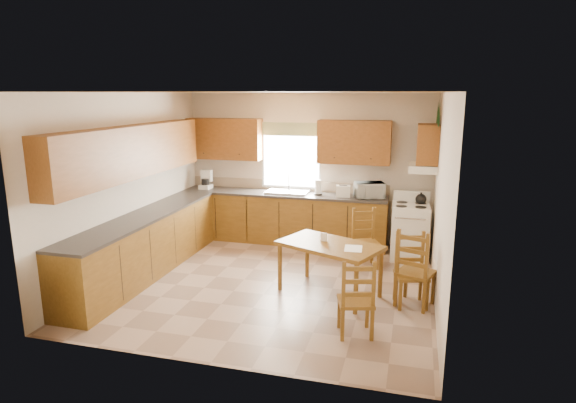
% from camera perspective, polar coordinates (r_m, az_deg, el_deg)
% --- Properties ---
extents(floor, '(4.50, 4.50, 0.00)m').
position_cam_1_polar(floor, '(7.09, -1.82, -9.56)').
color(floor, gray).
rests_on(floor, ground).
extents(ceiling, '(4.50, 4.50, 0.00)m').
position_cam_1_polar(ceiling, '(6.56, -1.99, 12.83)').
color(ceiling, '#A06C33').
rests_on(ceiling, floor).
extents(wall_left, '(4.50, 4.50, 0.00)m').
position_cam_1_polar(wall_left, '(7.64, -18.29, 2.00)').
color(wall_left, beige).
rests_on(wall_left, floor).
extents(wall_right, '(4.50, 4.50, 0.00)m').
position_cam_1_polar(wall_right, '(6.43, 17.69, 0.11)').
color(wall_right, beige).
rests_on(wall_right, floor).
extents(wall_back, '(4.50, 4.50, 0.00)m').
position_cam_1_polar(wall_back, '(8.84, 2.32, 4.02)').
color(wall_back, beige).
rests_on(wall_back, floor).
extents(wall_front, '(4.50, 4.50, 0.00)m').
position_cam_1_polar(wall_front, '(4.65, -9.94, -4.20)').
color(wall_front, beige).
rests_on(wall_front, floor).
extents(lower_cab_back, '(3.75, 0.60, 0.88)m').
position_cam_1_polar(lower_cab_back, '(8.83, -0.54, -2.02)').
color(lower_cab_back, brown).
rests_on(lower_cab_back, floor).
extents(lower_cab_left, '(0.60, 3.60, 0.88)m').
position_cam_1_polar(lower_cab_left, '(7.58, -16.51, -5.07)').
color(lower_cab_left, brown).
rests_on(lower_cab_left, floor).
extents(counter_back, '(3.75, 0.63, 0.04)m').
position_cam_1_polar(counter_back, '(8.72, -0.55, 0.90)').
color(counter_back, '#36302E').
rests_on(counter_back, lower_cab_back).
extents(counter_left, '(0.63, 3.60, 0.04)m').
position_cam_1_polar(counter_left, '(7.45, -16.74, -1.70)').
color(counter_left, '#36302E').
rests_on(counter_left, lower_cab_left).
extents(backsplash, '(3.75, 0.01, 0.18)m').
position_cam_1_polar(backsplash, '(8.97, -0.06, 1.96)').
color(backsplash, gray).
rests_on(backsplash, counter_back).
extents(upper_cab_back_left, '(1.41, 0.33, 0.75)m').
position_cam_1_polar(upper_cab_back_left, '(9.08, -7.54, 7.37)').
color(upper_cab_back_left, brown).
rests_on(upper_cab_back_left, wall_back).
extents(upper_cab_back_right, '(1.25, 0.33, 0.75)m').
position_cam_1_polar(upper_cab_back_right, '(8.47, 7.85, 6.97)').
color(upper_cab_back_right, brown).
rests_on(upper_cab_back_right, wall_back).
extents(upper_cab_left, '(0.33, 3.60, 0.75)m').
position_cam_1_polar(upper_cab_left, '(7.35, -18.11, 5.61)').
color(upper_cab_left, brown).
rests_on(upper_cab_left, wall_left).
extents(upper_cab_stove, '(0.33, 0.62, 0.62)m').
position_cam_1_polar(upper_cab_stove, '(7.97, 16.23, 6.56)').
color(upper_cab_stove, brown).
rests_on(upper_cab_stove, wall_right).
extents(range_hood, '(0.44, 0.62, 0.12)m').
position_cam_1_polar(range_hood, '(8.01, 15.70, 3.88)').
color(range_hood, silver).
rests_on(range_hood, wall_right).
extents(window_frame, '(1.13, 0.02, 1.18)m').
position_cam_1_polar(window_frame, '(8.85, 0.38, 5.35)').
color(window_frame, silver).
rests_on(window_frame, wall_back).
extents(window_pane, '(1.05, 0.01, 1.10)m').
position_cam_1_polar(window_pane, '(8.84, 0.37, 5.35)').
color(window_pane, white).
rests_on(window_pane, wall_back).
extents(window_valance, '(1.19, 0.01, 0.24)m').
position_cam_1_polar(window_valance, '(8.77, 0.34, 8.57)').
color(window_valance, '#3B5C2D').
rests_on(window_valance, wall_back).
extents(sink_basin, '(0.75, 0.45, 0.04)m').
position_cam_1_polar(sink_basin, '(8.69, -0.07, 1.14)').
color(sink_basin, silver).
rests_on(sink_basin, counter_back).
extents(pine_decal_a, '(0.22, 0.22, 0.36)m').
position_cam_1_polar(pine_decal_a, '(7.62, 17.49, 9.84)').
color(pine_decal_a, black).
rests_on(pine_decal_a, wall_right).
extents(pine_decal_b, '(0.22, 0.22, 0.36)m').
position_cam_1_polar(pine_decal_b, '(7.94, 17.42, 10.23)').
color(pine_decal_b, black).
rests_on(pine_decal_b, wall_right).
extents(pine_decal_c, '(0.22, 0.22, 0.36)m').
position_cam_1_polar(pine_decal_c, '(8.26, 17.32, 10.04)').
color(pine_decal_c, black).
rests_on(pine_decal_c, wall_right).
extents(stove, '(0.62, 0.64, 0.89)m').
position_cam_1_polar(stove, '(8.21, 14.21, -3.53)').
color(stove, silver).
rests_on(stove, floor).
extents(coffeemaker, '(0.18, 0.22, 0.30)m').
position_cam_1_polar(coffeemaker, '(9.21, -9.75, 2.43)').
color(coffeemaker, silver).
rests_on(coffeemaker, counter_back).
extents(paper_towel, '(0.14, 0.14, 0.27)m').
position_cam_1_polar(paper_towel, '(8.55, 3.58, 1.68)').
color(paper_towel, white).
rests_on(paper_towel, counter_back).
extents(toaster, '(0.26, 0.19, 0.20)m').
position_cam_1_polar(toaster, '(8.42, 6.54, 1.22)').
color(toaster, silver).
rests_on(toaster, counter_back).
extents(microwave, '(0.53, 0.46, 0.27)m').
position_cam_1_polar(microwave, '(8.40, 9.61, 1.35)').
color(microwave, silver).
rests_on(microwave, counter_back).
extents(dining_table, '(1.53, 1.23, 0.71)m').
position_cam_1_polar(dining_table, '(6.62, 4.91, -7.94)').
color(dining_table, brown).
rests_on(dining_table, floor).
extents(chair_near_left, '(0.47, 0.46, 0.92)m').
position_cam_1_polar(chair_near_left, '(5.55, 8.05, -11.06)').
color(chair_near_left, brown).
rests_on(chair_near_left, floor).
extents(chair_near_right, '(0.54, 0.53, 1.03)m').
position_cam_1_polar(chair_near_right, '(6.40, 14.93, -7.57)').
color(chair_near_right, brown).
rests_on(chair_near_right, floor).
extents(chair_far_left, '(0.50, 0.49, 0.92)m').
position_cam_1_polar(chair_far_left, '(7.64, 9.21, -4.41)').
color(chair_far_left, brown).
rests_on(chair_far_left, floor).
extents(chair_far_right, '(0.48, 0.46, 0.94)m').
position_cam_1_polar(chair_far_right, '(6.40, 14.45, -7.95)').
color(chair_far_right, brown).
rests_on(chair_far_right, floor).
extents(table_paper, '(0.25, 0.32, 0.00)m').
position_cam_1_polar(table_paper, '(6.33, 7.75, -5.53)').
color(table_paper, white).
rests_on(table_paper, dining_table).
extents(table_card, '(0.09, 0.03, 0.12)m').
position_cam_1_polar(table_card, '(6.58, 4.26, -4.23)').
color(table_card, white).
rests_on(table_card, dining_table).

